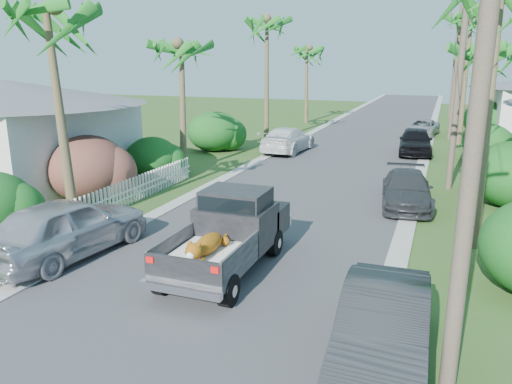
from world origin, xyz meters
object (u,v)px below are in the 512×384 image
at_px(parked_car_rf, 416,141).
at_px(parked_car_rd, 423,128).
at_px(pickup_truck, 232,230).
at_px(utility_pole_b, 459,81).
at_px(parked_car_ln, 67,227).
at_px(palm_l_a, 50,8).
at_px(parked_car_lf, 288,140).
at_px(utility_pole_c, 456,73).
at_px(palm_l_c, 267,20).
at_px(palm_r_c, 472,16).
at_px(utility_pole_d, 454,69).
at_px(utility_pole_a, 477,120).
at_px(house_left, 5,137).
at_px(palm_r_b, 486,48).
at_px(palm_r_d, 468,45).
at_px(parked_car_rm, 407,190).
at_px(palm_l_b, 180,44).
at_px(parked_car_rn, 383,329).
at_px(palm_l_d, 307,48).

bearing_deg(parked_car_rf, parked_car_rd, 86.02).
bearing_deg(pickup_truck, utility_pole_b, 63.41).
height_order(parked_car_ln, palm_l_a, palm_l_a).
height_order(parked_car_lf, utility_pole_c, utility_pole_c).
xyz_separation_m(pickup_truck, palm_l_c, (-6.10, 19.99, 6.90)).
height_order(palm_r_c, utility_pole_d, palm_r_c).
distance_m(parked_car_lf, palm_r_c, 14.04).
relative_size(pickup_truck, utility_pole_c, 0.57).
bearing_deg(parked_car_ln, utility_pole_a, 170.94).
xyz_separation_m(palm_l_a, house_left, (-6.80, 4.00, -4.81)).
height_order(parked_car_lf, utility_pole_d, utility_pole_d).
xyz_separation_m(palm_r_c, utility_pole_c, (-0.60, 2.00, -3.51)).
bearing_deg(palm_r_b, parked_car_rd, 101.51).
distance_m(palm_r_b, palm_r_d, 25.01).
height_order(parked_car_lf, utility_pole_b, utility_pole_b).
bearing_deg(utility_pole_d, parked_car_lf, -111.09).
xyz_separation_m(pickup_truck, utility_pole_a, (5.50, -4.01, 3.59)).
relative_size(palm_l_a, house_left, 0.91).
distance_m(palm_l_a, palm_r_b, 17.57).
distance_m(palm_r_d, utility_pole_c, 12.22).
relative_size(parked_car_ln, palm_r_b, 0.70).
xyz_separation_m(parked_car_ln, palm_r_c, (10.71, 25.08, 7.25)).
xyz_separation_m(parked_car_rm, parked_car_ln, (-8.58, -8.64, 0.22)).
xyz_separation_m(parked_car_lf, palm_l_b, (-3.20, -7.15, 5.40)).
xyz_separation_m(parked_car_rn, house_left, (-17.48, 8.30, 1.39)).
bearing_deg(palm_r_b, utility_pole_a, -93.37).
bearing_deg(utility_pole_a, pickup_truck, 143.90).
bearing_deg(palm_l_b, utility_pole_a, -48.47).
bearing_deg(palm_l_d, palm_r_c, -32.21).
distance_m(house_left, utility_pole_b, 19.70).
bearing_deg(palm_r_d, parked_car_ln, -105.73).
relative_size(parked_car_rn, parked_car_rd, 1.05).
distance_m(pickup_truck, palm_r_d, 38.95).
xyz_separation_m(pickup_truck, parked_car_rd, (3.62, 27.13, -0.42)).
distance_m(palm_l_b, palm_l_d, 22.00).
height_order(parked_car_rd, palm_l_c, palm_l_c).
bearing_deg(palm_l_d, parked_car_lf, -78.95).
bearing_deg(palm_r_d, palm_l_c, -124.78).
bearing_deg(parked_car_lf, parked_car_rf, -161.42).
bearing_deg(utility_pole_b, palm_r_c, 87.36).
relative_size(utility_pole_b, utility_pole_c, 1.00).
relative_size(pickup_truck, parked_car_lf, 1.00).
bearing_deg(parked_car_rn, house_left, 152.57).
bearing_deg(utility_pole_b, parked_car_rf, 103.29).
height_order(parked_car_rn, house_left, house_left).
height_order(parked_car_ln, palm_l_d, palm_l_d).
distance_m(parked_car_rf, palm_r_d, 20.04).
distance_m(palm_r_d, utility_pole_b, 27.10).
height_order(pickup_truck, parked_car_ln, pickup_truck).
bearing_deg(palm_l_a, palm_l_b, 93.81).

